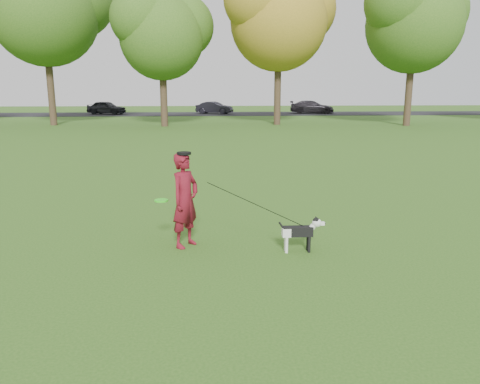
{
  "coord_description": "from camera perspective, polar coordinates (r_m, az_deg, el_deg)",
  "views": [
    {
      "loc": [
        -0.89,
        -7.44,
        2.72
      ],
      "look_at": [
        -0.39,
        0.35,
        0.95
      ],
      "focal_mm": 35.0,
      "sensor_mm": 36.0,
      "label": 1
    }
  ],
  "objects": [
    {
      "name": "tree_row",
      "position": [
        33.83,
        -4.9,
        20.69
      ],
      "size": [
        51.74,
        8.86,
        12.01
      ],
      "color": "#38281C",
      "rests_on": "ground"
    },
    {
      "name": "ground",
      "position": [
        7.97,
        2.96,
        -7.2
      ],
      "size": [
        120.0,
        120.0,
        0.0
      ],
      "primitive_type": "plane",
      "color": "#285116",
      "rests_on": "ground"
    },
    {
      "name": "road",
      "position": [
        47.52,
        -2.67,
        9.49
      ],
      "size": [
        120.0,
        7.0,
        0.02
      ],
      "primitive_type": "cube",
      "color": "black",
      "rests_on": "ground"
    },
    {
      "name": "car_mid",
      "position": [
        47.49,
        -3.14,
        10.22
      ],
      "size": [
        3.85,
        2.41,
        1.2
      ],
      "primitive_type": "imported",
      "rotation": [
        0.0,
        0.0,
        1.23
      ],
      "color": "black",
      "rests_on": "road"
    },
    {
      "name": "man",
      "position": [
        8.03,
        -6.7,
        -1.0
      ],
      "size": [
        0.67,
        0.71,
        1.64
      ],
      "primitive_type": "imported",
      "rotation": [
        0.0,
        0.0,
        0.94
      ],
      "color": "#5E0D1C",
      "rests_on": "ground"
    },
    {
      "name": "man_held_items",
      "position": [
        7.84,
        2.06,
        -1.59
      ],
      "size": [
        2.56,
        0.53,
        1.24
      ],
      "color": "#32E61D",
      "rests_on": "ground"
    },
    {
      "name": "car_left",
      "position": [
        48.55,
        -15.97,
        9.87
      ],
      "size": [
        4.09,
        2.66,
        1.29
      ],
      "primitive_type": "imported",
      "rotation": [
        0.0,
        0.0,
        1.24
      ],
      "color": "black",
      "rests_on": "road"
    },
    {
      "name": "dog",
      "position": [
        7.89,
        7.48,
        -4.67
      ],
      "size": [
        0.8,
        0.16,
        0.61
      ],
      "color": "black",
      "rests_on": "ground"
    },
    {
      "name": "car_right",
      "position": [
        48.6,
        8.76,
        10.2
      ],
      "size": [
        4.64,
        2.44,
        1.28
      ],
      "primitive_type": "imported",
      "rotation": [
        0.0,
        0.0,
        1.42
      ],
      "color": "black",
      "rests_on": "road"
    }
  ]
}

